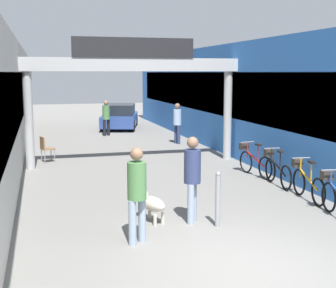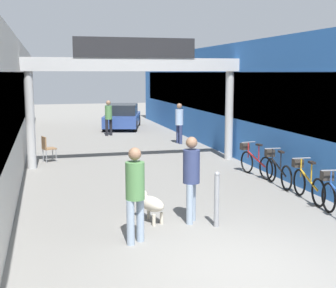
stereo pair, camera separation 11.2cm
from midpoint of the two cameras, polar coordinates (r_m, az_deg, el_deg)
ground_plane at (r=7.70m, az=8.73°, el=-14.61°), size 80.00×80.00×0.00m
storefront_right at (r=19.22m, az=9.44°, el=5.61°), size 3.00×26.00×4.06m
arcade_sign_gateway at (r=15.49m, az=-4.45°, el=8.40°), size 7.40×0.47×4.14m
pedestrian_with_dog at (r=9.45m, az=2.64°, el=-3.62°), size 0.47×0.47×1.77m
pedestrian_companion at (r=8.31m, az=-4.20°, el=-5.48°), size 0.47×0.47×1.74m
pedestrian_carrying_crate at (r=20.04m, az=0.98°, el=2.88°), size 0.41×0.41×1.74m
pedestrian_elderly_walking at (r=22.76m, az=-7.68°, el=3.46°), size 0.46×0.46×1.71m
dog_on_leash at (r=9.66m, az=-2.52°, el=-7.18°), size 0.60×0.88×0.62m
bicycle_orange_second at (r=11.73m, az=16.25°, el=-4.43°), size 0.46×1.69×0.98m
bicycle_black_third at (r=13.03m, az=12.82°, el=-3.00°), size 0.46×1.69×0.98m
bicycle_red_farthest at (r=14.11m, az=10.13°, el=-2.03°), size 0.46×1.68×0.98m
bollard_post_metal at (r=9.34m, az=5.74°, el=-6.66°), size 0.10×0.10×1.12m
cafe_chair_wood_nearer at (r=16.37m, az=-14.91°, el=-0.34°), size 0.51×0.51×0.89m
parked_car_blue at (r=25.73m, az=-6.04°, el=3.34°), size 2.69×4.31×1.33m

